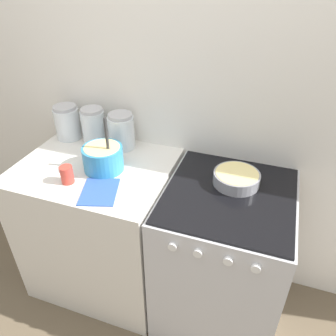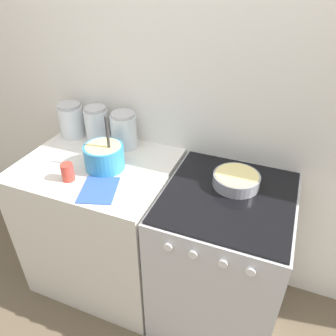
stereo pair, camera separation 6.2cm
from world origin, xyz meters
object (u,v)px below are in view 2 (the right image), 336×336
(stove, at_px, (221,258))
(tin_can, at_px, (68,172))
(storage_jar_left, at_px, (72,122))
(mixing_bowl, at_px, (104,155))
(storage_jar_right, at_px, (124,132))
(storage_jar_middle, at_px, (97,127))
(baking_pan, at_px, (236,180))

(stove, relative_size, tin_can, 9.63)
(storage_jar_left, bearing_deg, mixing_bowl, -33.36)
(storage_jar_left, bearing_deg, storage_jar_right, 0.00)
(storage_jar_left, xyz_separation_m, storage_jar_right, (0.37, 0.00, 0.00))
(tin_can, bearing_deg, storage_jar_middle, 101.15)
(baking_pan, distance_m, storage_jar_right, 0.73)
(stove, relative_size, baking_pan, 3.85)
(mixing_bowl, bearing_deg, tin_can, -124.12)
(baking_pan, height_order, storage_jar_middle, storage_jar_middle)
(storage_jar_right, bearing_deg, baking_pan, -12.00)
(stove, xyz_separation_m, storage_jar_left, (-1.07, 0.24, 0.54))
(mixing_bowl, xyz_separation_m, baking_pan, (0.70, 0.10, -0.04))
(baking_pan, bearing_deg, mixing_bowl, -171.64)
(stove, relative_size, mixing_bowl, 2.93)
(baking_pan, height_order, storage_jar_right, storage_jar_right)
(stove, xyz_separation_m, baking_pan, (0.01, 0.09, 0.49))
(storage_jar_middle, height_order, storage_jar_right, storage_jar_middle)
(baking_pan, xyz_separation_m, storage_jar_middle, (-0.89, 0.15, 0.06))
(baking_pan, xyz_separation_m, tin_can, (-0.81, -0.27, 0.01))
(stove, xyz_separation_m, tin_can, (-0.80, -0.18, 0.50))
(storage_jar_left, relative_size, tin_can, 2.26)
(storage_jar_middle, bearing_deg, baking_pan, -9.57)
(mixing_bowl, relative_size, storage_jar_right, 1.44)
(storage_jar_left, bearing_deg, tin_can, -57.59)
(stove, distance_m, mixing_bowl, 0.86)
(mixing_bowl, bearing_deg, baking_pan, 8.36)
(baking_pan, bearing_deg, storage_jar_right, 168.00)
(storage_jar_left, xyz_separation_m, tin_can, (0.27, -0.42, -0.04))
(storage_jar_right, height_order, tin_can, storage_jar_right)
(mixing_bowl, bearing_deg, storage_jar_middle, 128.17)
(mixing_bowl, height_order, storage_jar_middle, mixing_bowl)
(stove, distance_m, storage_jar_right, 0.92)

